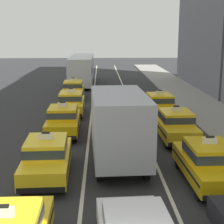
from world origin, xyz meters
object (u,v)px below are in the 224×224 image
box_truck_center_second (118,123)px  taxi_left_second (47,157)px  taxi_right_third (175,124)px  taxi_left_third (63,120)px  taxi_center_third (116,108)px  taxi_right_fourth (159,105)px  bus_left_sixth (82,68)px  taxi_right_second (208,162)px  taxi_left_fourth (71,103)px  taxi_left_fifth (73,90)px

box_truck_center_second → taxi_left_second: bearing=-146.5°
taxi_right_third → taxi_left_third: bearing=168.2°
taxi_left_third → taxi_center_third: bearing=45.8°
taxi_right_fourth → taxi_right_third: bearing=-90.0°
box_truck_center_second → taxi_right_fourth: (3.35, 8.68, -0.90)m
bus_left_sixth → taxi_right_third: 23.37m
taxi_left_second → taxi_right_second: (6.42, -0.78, 0.00)m
taxi_left_fourth → taxi_right_second: bearing=-62.9°
taxi_center_third → taxi_right_second: 11.00m
taxi_left_third → taxi_right_second: 9.64m
taxi_left_third → taxi_right_third: (6.32, -1.32, 0.00)m
taxi_center_third → taxi_left_fourth: bearing=149.1°
box_truck_center_second → taxi_right_third: size_ratio=1.53×
taxi_left_fifth → box_truck_center_second: box_truck_center_second is taller
taxi_left_fifth → bus_left_sixth: 9.82m
box_truck_center_second → taxi_right_third: bearing=43.1°
taxi_center_third → taxi_right_third: bearing=-56.3°
box_truck_center_second → taxi_right_third: box_truck_center_second is taller
taxi_left_second → taxi_right_third: 8.14m
taxi_left_second → taxi_right_fourth: bearing=59.2°
taxi_left_third → taxi_right_second: same height
taxi_left_fourth → taxi_left_fifth: size_ratio=1.00×
taxi_left_second → bus_left_sixth: size_ratio=0.41×
taxi_right_third → taxi_left_fourth: bearing=133.8°
bus_left_sixth → taxi_right_second: (6.38, -28.38, -0.94)m
taxi_left_fifth → taxi_right_fourth: 9.73m
taxi_left_third → taxi_right_fourth: 7.60m
taxi_left_second → taxi_left_fifth: bearing=90.7°
bus_left_sixth → box_truck_center_second: (2.94, -25.62, -0.04)m
taxi_left_second → bus_left_sixth: 27.61m
taxi_left_fourth → bus_left_sixth: bearing=90.1°
bus_left_sixth → taxi_right_third: bus_left_sixth is taller
taxi_left_fifth → taxi_right_second: (6.65, -18.61, 0.00)m
taxi_left_fourth → taxi_left_fifth: 6.17m
taxi_right_second → box_truck_center_second: bearing=141.2°
taxi_left_second → taxi_right_second: bearing=-7.0°
taxi_right_second → taxi_left_third: bearing=131.6°
taxi_right_fourth → taxi_left_second: bearing=-120.8°
taxi_left_fifth → taxi_center_third: bearing=-66.7°
taxi_left_fifth → taxi_right_fourth: bearing=-47.5°
taxi_right_third → bus_left_sixth: bearing=105.6°
taxi_left_third → taxi_center_third: (3.23, 3.32, 0.00)m
taxi_left_second → taxi_right_second: 6.47m
taxi_left_fifth → taxi_right_fourth: same height
box_truck_center_second → taxi_right_second: 4.50m
taxi_right_second → taxi_right_fourth: size_ratio=0.99×
taxi_left_second → box_truck_center_second: box_truck_center_second is taller
taxi_left_fifth → taxi_right_third: size_ratio=0.99×
bus_left_sixth → taxi_right_fourth: 18.10m
taxi_center_third → taxi_left_third: bearing=-134.2°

